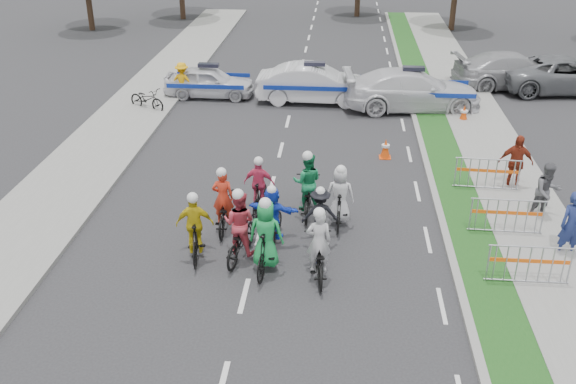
# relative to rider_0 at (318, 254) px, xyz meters

# --- Properties ---
(ground) EXTENTS (90.00, 90.00, 0.00)m
(ground) POSITION_rel_rider_0_xyz_m (-1.70, -0.98, -0.64)
(ground) COLOR #28282B
(ground) RESTS_ON ground
(curb_right) EXTENTS (0.20, 60.00, 0.12)m
(curb_right) POSITION_rel_rider_0_xyz_m (3.40, 4.02, -0.58)
(curb_right) COLOR gray
(curb_right) RESTS_ON ground
(grass_strip) EXTENTS (1.20, 60.00, 0.11)m
(grass_strip) POSITION_rel_rider_0_xyz_m (4.10, 4.02, -0.59)
(grass_strip) COLOR #184616
(grass_strip) RESTS_ON ground
(sidewalk_right) EXTENTS (2.40, 60.00, 0.13)m
(sidewalk_right) POSITION_rel_rider_0_xyz_m (5.90, 4.02, -0.58)
(sidewalk_right) COLOR gray
(sidewalk_right) RESTS_ON ground
(sidewalk_left) EXTENTS (3.00, 60.00, 0.13)m
(sidewalk_left) POSITION_rel_rider_0_xyz_m (-8.20, 4.02, -0.58)
(sidewalk_left) COLOR gray
(sidewalk_left) RESTS_ON ground
(rider_0) EXTENTS (0.87, 1.98, 1.96)m
(rider_0) POSITION_rel_rider_0_xyz_m (0.00, 0.00, 0.00)
(rider_0) COLOR black
(rider_0) RESTS_ON ground
(rider_1) EXTENTS (0.92, 2.01, 2.06)m
(rider_1) POSITION_rel_rider_0_xyz_m (-1.30, 0.19, 0.15)
(rider_1) COLOR black
(rider_1) RESTS_ON ground
(rider_2) EXTENTS (1.05, 2.06, 2.00)m
(rider_2) POSITION_rel_rider_0_xyz_m (-2.04, 0.71, 0.09)
(rider_2) COLOR black
(rider_2) RESTS_ON ground
(rider_3) EXTENTS (1.00, 1.86, 1.90)m
(rider_3) POSITION_rel_rider_0_xyz_m (-3.16, 0.63, 0.08)
(rider_3) COLOR black
(rider_3) RESTS_ON ground
(rider_4) EXTENTS (1.04, 1.77, 1.72)m
(rider_4) POSITION_rel_rider_0_xyz_m (-0.03, 1.59, 0.03)
(rider_4) COLOR black
(rider_4) RESTS_ON ground
(rider_5) EXTENTS (1.43, 1.70, 1.73)m
(rider_5) POSITION_rel_rider_0_xyz_m (-1.30, 1.55, 0.09)
(rider_5) COLOR black
(rider_5) RESTS_ON ground
(rider_6) EXTENTS (0.70, 1.88, 1.91)m
(rider_6) POSITION_rel_rider_0_xyz_m (-2.72, 2.17, -0.02)
(rider_6) COLOR black
(rider_6) RESTS_ON ground
(rider_7) EXTENTS (0.80, 1.80, 1.88)m
(rider_7) POSITION_rel_rider_0_xyz_m (0.48, 2.65, 0.09)
(rider_7) COLOR black
(rider_7) RESTS_ON ground
(rider_8) EXTENTS (0.85, 1.99, 2.02)m
(rider_8) POSITION_rel_rider_0_xyz_m (-0.47, 3.24, 0.10)
(rider_8) COLOR black
(rider_8) RESTS_ON ground
(rider_9) EXTENTS (0.94, 1.76, 1.80)m
(rider_9) POSITION_rel_rider_0_xyz_m (-1.85, 3.22, 0.05)
(rider_9) COLOR black
(rider_9) RESTS_ON ground
(police_car_0) EXTENTS (3.99, 1.65, 1.35)m
(police_car_0) POSITION_rel_rider_0_xyz_m (-5.46, 13.98, 0.03)
(police_car_0) COLOR silver
(police_car_0) RESTS_ON ground
(police_car_1) EXTENTS (4.96, 1.80, 1.63)m
(police_car_1) POSITION_rel_rider_0_xyz_m (-0.77, 13.61, 0.17)
(police_car_1) COLOR silver
(police_car_1) RESTS_ON ground
(police_car_2) EXTENTS (5.98, 2.95, 1.67)m
(police_car_2) POSITION_rel_rider_0_xyz_m (3.36, 13.04, 0.19)
(police_car_2) COLOR silver
(police_car_2) RESTS_ON ground
(civilian_sedan) EXTENTS (5.83, 3.06, 1.61)m
(civilian_sedan) POSITION_rel_rider_0_xyz_m (8.31, 16.55, 0.16)
(civilian_sedan) COLOR #A3A4A8
(civilian_sedan) RESTS_ON ground
(civilian_suv) EXTENTS (6.00, 3.16, 1.61)m
(civilian_suv) POSITION_rel_rider_0_xyz_m (10.52, 16.05, 0.16)
(civilian_suv) COLOR slate
(civilian_suv) RESTS_ON ground
(spectator_0) EXTENTS (0.69, 0.49, 1.81)m
(spectator_0) POSITION_rel_rider_0_xyz_m (6.41, 1.51, 0.26)
(spectator_0) COLOR navy
(spectator_0) RESTS_ON ground
(spectator_1) EXTENTS (0.98, 0.86, 1.72)m
(spectator_1) POSITION_rel_rider_0_xyz_m (6.33, 3.55, 0.21)
(spectator_1) COLOR #545459
(spectator_1) RESTS_ON ground
(spectator_2) EXTENTS (1.08, 0.50, 1.81)m
(spectator_2) POSITION_rel_rider_0_xyz_m (5.89, 5.46, 0.26)
(spectator_2) COLOR maroon
(spectator_2) RESTS_ON ground
(marshal_hiviz) EXTENTS (1.13, 0.75, 1.65)m
(marshal_hiviz) POSITION_rel_rider_0_xyz_m (-6.56, 13.52, 0.18)
(marshal_hiviz) COLOR #F2A90C
(marshal_hiviz) RESTS_ON ground
(barrier_0) EXTENTS (2.00, 0.50, 1.12)m
(barrier_0) POSITION_rel_rider_0_xyz_m (5.00, -0.01, -0.08)
(barrier_0) COLOR #A5A8AD
(barrier_0) RESTS_ON ground
(barrier_1) EXTENTS (2.01, 0.54, 1.12)m
(barrier_1) POSITION_rel_rider_0_xyz_m (5.00, 2.42, -0.08)
(barrier_1) COLOR #A5A8AD
(barrier_1) RESTS_ON ground
(barrier_2) EXTENTS (2.02, 0.61, 1.12)m
(barrier_2) POSITION_rel_rider_0_xyz_m (5.00, 5.19, -0.08)
(barrier_2) COLOR #A5A8AD
(barrier_2) RESTS_ON ground
(cone_0) EXTENTS (0.40, 0.40, 0.70)m
(cone_0) POSITION_rel_rider_0_xyz_m (2.02, 7.64, -0.30)
(cone_0) COLOR #F24C0C
(cone_0) RESTS_ON ground
(cone_1) EXTENTS (0.40, 0.40, 0.70)m
(cone_1) POSITION_rel_rider_0_xyz_m (5.34, 11.58, -0.30)
(cone_1) COLOR #F24C0C
(cone_1) RESTS_ON ground
(parked_bike) EXTENTS (1.92, 1.41, 0.96)m
(parked_bike) POSITION_rel_rider_0_xyz_m (-7.73, 11.93, -0.16)
(parked_bike) COLOR black
(parked_bike) RESTS_ON ground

